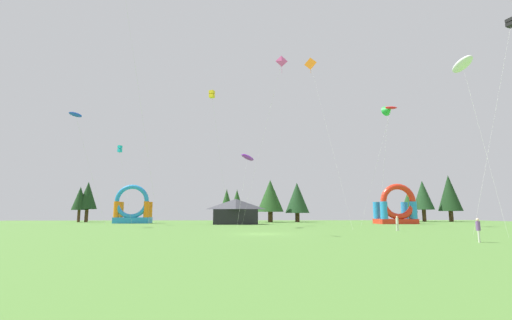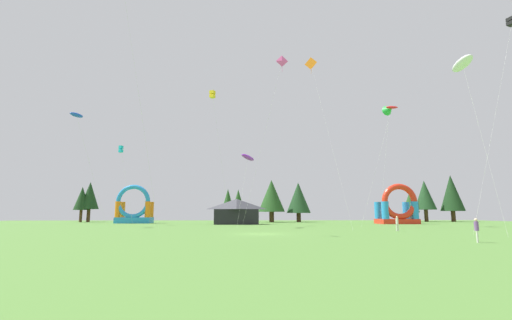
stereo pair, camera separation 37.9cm
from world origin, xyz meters
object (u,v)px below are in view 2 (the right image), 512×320
Objects in this scene: kite_blue_parafoil at (77,115)px; inflatable_red_slide at (398,210)px; person_left_edge at (397,222)px; kite_purple_parafoil at (248,157)px; kite_black_box at (512,22)px; kite_green_delta at (389,109)px; person_midfield at (477,228)px; inflatable_yellow_castle at (134,210)px; kite_white_parafoil at (462,64)px; kite_cyan_box at (121,149)px; kite_pink_diamond at (282,62)px; kite_orange_diamond at (311,65)px; kite_red_parafoil at (392,108)px; kite_yellow_box at (212,95)px; festival_tent at (237,212)px.

kite_blue_parafoil reaches higher than inflatable_red_slide.
inflatable_red_slide is (10.99, 24.07, 1.54)m from person_left_edge.
kite_purple_parafoil reaches higher than inflatable_red_slide.
kite_green_delta is at bearing 115.29° from kite_black_box.
inflatable_yellow_castle is at bearing -102.36° from person_midfield.
kite_purple_parafoil is at bearing 143.87° from kite_white_parafoil.
kite_cyan_box is at bearing 62.65° from kite_blue_parafoil.
kite_pink_diamond reaches higher than kite_cyan_box.
kite_cyan_box is at bearing 153.85° from kite_purple_parafoil.
kite_orange_diamond is 1.07× the size of kite_black_box.
kite_white_parafoil is 0.96× the size of kite_red_parafoil.
kite_orange_diamond is 15.86m from kite_yellow_box.
kite_white_parafoil is 26.19m from kite_purple_parafoil.
kite_orange_diamond is at bearing 177.92° from kite_red_parafoil.
person_left_edge is at bearing -39.52° from inflatable_yellow_castle.
kite_blue_parafoil is at bearing -85.24° from person_midfield.
kite_green_delta is 11.44× the size of person_left_edge.
person_left_edge is at bearing -114.54° from inflatable_red_slide.
kite_red_parafoil is (11.55, -0.42, -6.49)m from kite_orange_diamond.
inflatable_yellow_castle is at bearing 79.87° from kite_blue_parafoil.
kite_cyan_box is 22.53m from kite_purple_parafoil.
inflatable_yellow_castle is at bearing 147.03° from kite_pink_diamond.
person_midfield is (14.20, -23.91, -8.28)m from kite_purple_parafoil.
person_midfield is at bearing -71.83° from kite_pink_diamond.
kite_red_parafoil is at bearing -4.53° from kite_pink_diamond.
person_left_edge reaches higher than person_midfield.
kite_purple_parafoil is 1.41× the size of inflatable_red_slide.
kite_black_box reaches higher than person_left_edge.
kite_yellow_box is at bearing 149.93° from kite_black_box.
inflatable_red_slide is at bearing 5.84° from kite_cyan_box.
kite_white_parafoil reaches higher than kite_purple_parafoil.
inflatable_yellow_castle is at bearing 173.01° from inflatable_red_slide.
kite_pink_diamond reaches higher than kite_red_parafoil.
kite_red_parafoil is 1.79× the size of kite_purple_parafoil.
kite_yellow_box is 41.59m from person_midfield.
kite_pink_diamond is at bearing 168.94° from kite_orange_diamond.
kite_cyan_box is at bearing 148.55° from kite_white_parafoil.
person_left_edge is 1.02× the size of person_midfield.
kite_orange_diamond is 1.45× the size of kite_white_parafoil.
kite_yellow_box is at bearing 169.69° from kite_red_parafoil.
person_midfield is at bearing -124.49° from kite_white_parafoil.
person_left_edge is 26.50m from inflatable_red_slide.
kite_purple_parafoil reaches higher than person_left_edge.
kite_white_parafoil is at bearing -91.94° from kite_red_parafoil.
kite_black_box is 24.88m from person_left_edge.
kite_purple_parafoil is 0.55× the size of kite_green_delta.
kite_yellow_box is 27.07m from kite_red_parafoil.
kite_pink_diamond is 25.31m from festival_tent.
kite_blue_parafoil reaches higher than inflatable_yellow_castle.
inflatable_red_slide is at bearing 64.28° from kite_green_delta.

